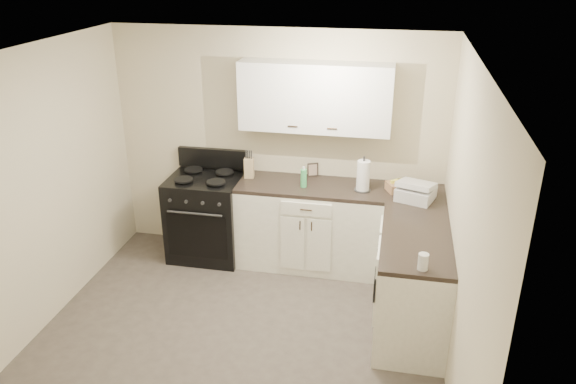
% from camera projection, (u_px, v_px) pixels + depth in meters
% --- Properties ---
extents(floor, '(3.60, 3.60, 0.00)m').
position_uv_depth(floor, '(236.00, 342.00, 4.99)').
color(floor, '#473F38').
rests_on(floor, ground).
extents(ceiling, '(3.60, 3.60, 0.00)m').
position_uv_depth(ceiling, '(222.00, 58.00, 3.99)').
color(ceiling, white).
rests_on(ceiling, wall_back).
extents(wall_back, '(3.60, 0.00, 3.60)m').
position_uv_depth(wall_back, '(278.00, 145.00, 6.11)').
color(wall_back, beige).
rests_on(wall_back, ground).
extents(wall_right, '(0.00, 3.60, 3.60)m').
position_uv_depth(wall_right, '(462.00, 237.00, 4.16)').
color(wall_right, beige).
rests_on(wall_right, ground).
extents(wall_left, '(0.00, 3.60, 3.60)m').
position_uv_depth(wall_left, '(28.00, 198.00, 4.82)').
color(wall_left, beige).
rests_on(wall_left, ground).
extents(wall_front, '(3.60, 0.00, 3.60)m').
position_uv_depth(wall_front, '(128.00, 367.00, 2.87)').
color(wall_front, beige).
rests_on(wall_front, ground).
extents(base_cabinets_back, '(1.55, 0.60, 0.90)m').
position_uv_depth(base_cabinets_back, '(311.00, 227.00, 6.08)').
color(base_cabinets_back, white).
rests_on(base_cabinets_back, floor).
extents(base_cabinets_right, '(0.60, 1.90, 0.90)m').
position_uv_depth(base_cabinets_right, '(412.00, 267.00, 5.30)').
color(base_cabinets_right, white).
rests_on(base_cabinets_right, floor).
extents(countertop_back, '(1.55, 0.60, 0.04)m').
position_uv_depth(countertop_back, '(311.00, 187.00, 5.89)').
color(countertop_back, black).
rests_on(countertop_back, base_cabinets_back).
extents(countertop_right, '(0.60, 1.90, 0.04)m').
position_uv_depth(countertop_right, '(416.00, 223.00, 5.11)').
color(countertop_right, black).
rests_on(countertop_right, base_cabinets_right).
extents(upper_cabinets, '(1.55, 0.30, 0.70)m').
position_uv_depth(upper_cabinets, '(315.00, 97.00, 5.66)').
color(upper_cabinets, white).
rests_on(upper_cabinets, wall_back).
extents(stove, '(0.79, 0.67, 0.95)m').
position_uv_depth(stove, '(207.00, 217.00, 6.27)').
color(stove, black).
rests_on(stove, floor).
extents(knife_block, '(0.11, 0.10, 0.22)m').
position_uv_depth(knife_block, '(249.00, 168.00, 6.04)').
color(knife_block, tan).
rests_on(knife_block, countertop_back).
extents(paper_towel, '(0.18, 0.18, 0.32)m').
position_uv_depth(paper_towel, '(363.00, 176.00, 5.69)').
color(paper_towel, white).
rests_on(paper_towel, countertop_back).
extents(soap_bottle, '(0.08, 0.08, 0.19)m').
position_uv_depth(soap_bottle, '(304.00, 178.00, 5.80)').
color(soap_bottle, '#45B563').
rests_on(soap_bottle, countertop_back).
extents(picture_frame, '(0.12, 0.08, 0.15)m').
position_uv_depth(picture_frame, '(313.00, 170.00, 6.09)').
color(picture_frame, black).
rests_on(picture_frame, countertop_back).
extents(wicker_basket, '(0.32, 0.27, 0.09)m').
position_uv_depth(wicker_basket, '(400.00, 187.00, 5.73)').
color(wicker_basket, '#A5764E').
rests_on(wicker_basket, countertop_right).
extents(countertop_grill, '(0.42, 0.41, 0.12)m').
position_uv_depth(countertop_grill, '(416.00, 194.00, 5.52)').
color(countertop_grill, silver).
rests_on(countertop_grill, countertop_right).
extents(glass_jar, '(0.10, 0.10, 0.13)m').
position_uv_depth(glass_jar, '(423.00, 262.00, 4.31)').
color(glass_jar, silver).
rests_on(glass_jar, countertop_right).
extents(oven_mitt_near, '(0.02, 0.13, 0.23)m').
position_uv_depth(oven_mitt_near, '(375.00, 288.00, 4.91)').
color(oven_mitt_near, black).
rests_on(oven_mitt_near, base_cabinets_right).
extents(oven_mitt_far, '(0.02, 0.16, 0.27)m').
position_uv_depth(oven_mitt_far, '(375.00, 284.00, 5.09)').
color(oven_mitt_far, black).
rests_on(oven_mitt_far, base_cabinets_right).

